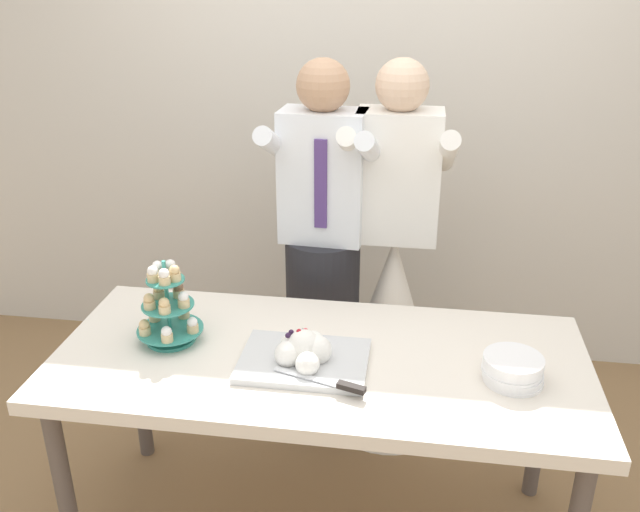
# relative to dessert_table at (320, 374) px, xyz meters

# --- Properties ---
(rear_wall) EXTENTS (5.20, 0.10, 2.90)m
(rear_wall) POSITION_rel_dessert_table_xyz_m (0.00, 1.43, 0.75)
(rear_wall) COLOR beige
(rear_wall) RESTS_ON ground_plane
(dessert_table) EXTENTS (1.80, 0.80, 0.78)m
(dessert_table) POSITION_rel_dessert_table_xyz_m (0.00, 0.00, 0.00)
(dessert_table) COLOR silver
(dessert_table) RESTS_ON ground_plane
(cupcake_stand) EXTENTS (0.23, 0.23, 0.31)m
(cupcake_stand) POSITION_rel_dessert_table_xyz_m (-0.53, 0.02, 0.20)
(cupcake_stand) COLOR teal
(cupcake_stand) RESTS_ON dessert_table
(main_cake_tray) EXTENTS (0.43, 0.34, 0.13)m
(main_cake_tray) POSITION_rel_dessert_table_xyz_m (-0.04, -0.06, 0.11)
(main_cake_tray) COLOR silver
(main_cake_tray) RESTS_ON dessert_table
(plate_stack) EXTENTS (0.20, 0.20, 0.09)m
(plate_stack) POSITION_rel_dessert_table_xyz_m (0.62, -0.06, 0.12)
(plate_stack) COLOR white
(plate_stack) RESTS_ON dessert_table
(person_groom) EXTENTS (0.48, 0.51, 1.66)m
(person_groom) POSITION_rel_dessert_table_xyz_m (-0.09, 0.68, 0.05)
(person_groom) COLOR #232328
(person_groom) RESTS_ON ground_plane
(person_bride) EXTENTS (0.56, 0.56, 1.66)m
(person_bride) POSITION_rel_dessert_table_xyz_m (0.21, 0.73, -0.12)
(person_bride) COLOR white
(person_bride) RESTS_ON ground_plane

